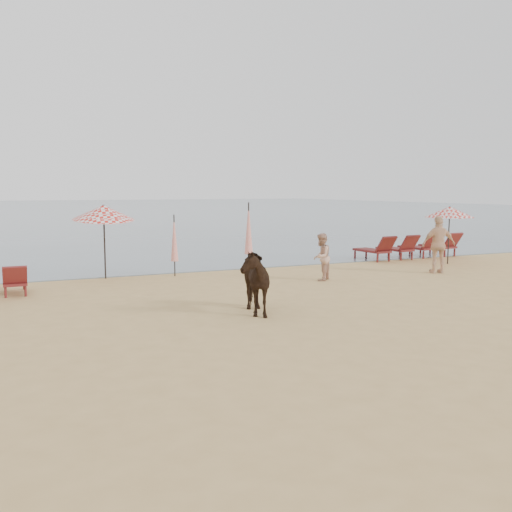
{
  "coord_description": "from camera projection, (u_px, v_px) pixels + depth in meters",
  "views": [
    {
      "loc": [
        -6.18,
        -8.71,
        2.86
      ],
      "look_at": [
        0.0,
        5.0,
        1.1
      ],
      "focal_mm": 40.0,
      "sensor_mm": 36.0,
      "label": 1
    }
  ],
  "objects": [
    {
      "name": "cow",
      "position": [
        250.0,
        280.0,
        13.16
      ],
      "size": [
        1.16,
        1.95,
        1.54
      ],
      "primitive_type": "imported",
      "rotation": [
        0.0,
        0.0,
        -0.19
      ],
      "color": "black",
      "rests_on": "ground"
    },
    {
      "name": "umbrella_closed_right",
      "position": [
        174.0,
        238.0,
        18.79
      ],
      "size": [
        0.25,
        0.25,
        2.04
      ],
      "rotation": [
        0.0,
        0.0,
        0.4
      ],
      "color": "black",
      "rests_on": "ground"
    },
    {
      "name": "umbrella_closed_left",
      "position": [
        249.0,
        229.0,
        20.02
      ],
      "size": [
        0.29,
        0.29,
        2.41
      ],
      "rotation": [
        0.0,
        0.0,
        0.14
      ],
      "color": "black",
      "rests_on": "ground"
    },
    {
      "name": "umbrella_open_right",
      "position": [
        450.0,
        212.0,
        21.76
      ],
      "size": [
        1.82,
        1.82,
        2.22
      ],
      "rotation": [
        0.0,
        0.0,
        0.22
      ],
      "color": "black",
      "rests_on": "ground"
    },
    {
      "name": "beachgoer_right_b",
      "position": [
        439.0,
        245.0,
        19.46
      ],
      "size": [
        1.25,
        0.81,
        1.97
      ],
      "primitive_type": "imported",
      "rotation": [
        0.0,
        0.0,
        2.83
      ],
      "color": "#DEB08B",
      "rests_on": "ground"
    },
    {
      "name": "lounger_cluster_right",
      "position": [
        410.0,
        247.0,
        23.78
      ],
      "size": [
        4.58,
        2.25,
        0.7
      ],
      "rotation": [
        0.0,
        0.0,
        0.08
      ],
      "color": "maroon",
      "rests_on": "ground"
    },
    {
      "name": "umbrella_open_left_b",
      "position": [
        104.0,
        212.0,
        18.13
      ],
      "size": [
        1.93,
        1.97,
        2.46
      ],
      "rotation": [
        0.0,
        0.0,
        -0.28
      ],
      "color": "black",
      "rests_on": "ground"
    },
    {
      "name": "sea",
      "position": [
        45.0,
        209.0,
        83.18
      ],
      "size": [
        160.0,
        140.0,
        0.06
      ],
      "primitive_type": "cube",
      "color": "#51606B",
      "rests_on": "ground"
    },
    {
      "name": "beachgoer_right_a",
      "position": [
        321.0,
        257.0,
        17.93
      ],
      "size": [
        0.92,
        0.91,
        1.49
      ],
      "primitive_type": "imported",
      "rotation": [
        0.0,
        0.0,
        3.87
      ],
      "color": "tan",
      "rests_on": "ground"
    },
    {
      "name": "ground",
      "position": [
        365.0,
        342.0,
        10.74
      ],
      "size": [
        120.0,
        120.0,
        0.0
      ],
      "primitive_type": "plane",
      "color": "tan",
      "rests_on": "ground"
    }
  ]
}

